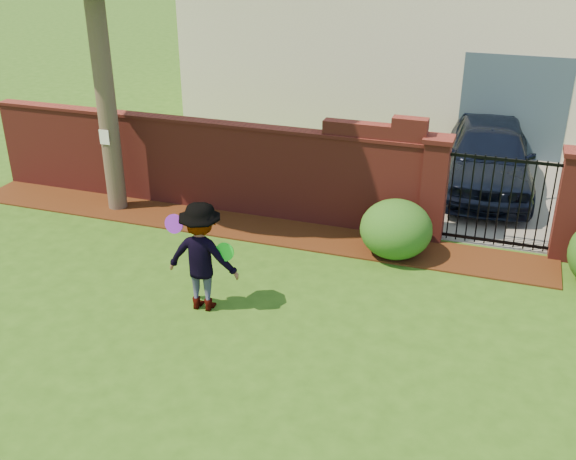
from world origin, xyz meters
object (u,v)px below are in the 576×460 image
(car, at_px, (489,160))
(frisbee_purple, at_px, (174,224))
(frisbee_green, at_px, (225,252))
(man, at_px, (201,258))

(car, xyz_separation_m, frisbee_purple, (-3.95, -5.99, 0.59))
(frisbee_purple, relative_size, frisbee_green, 1.02)
(car, height_order, frisbee_purple, car)
(car, xyz_separation_m, man, (-3.59, -5.94, 0.09))
(car, xyz_separation_m, frisbee_green, (-3.22, -5.95, 0.25))
(man, relative_size, frisbee_purple, 5.93)
(car, relative_size, frisbee_purple, 15.44)
(car, distance_m, man, 6.95)
(man, distance_m, frisbee_green, 0.41)
(man, relative_size, frisbee_green, 6.04)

